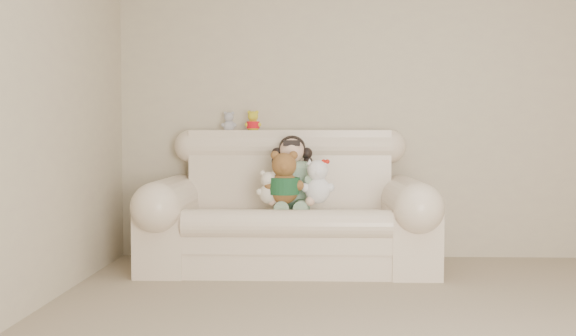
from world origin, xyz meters
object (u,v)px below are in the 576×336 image
Objects in this scene: white_cat at (318,177)px; cream_teddy at (269,184)px; brown_teddy at (284,173)px; sofa at (288,199)px; seated_child at (292,173)px.

white_cat is 0.35m from cream_teddy.
brown_teddy is 1.17× the size of white_cat.
brown_teddy reaches higher than cream_teddy.
sofa is 7.61× the size of cream_teddy.
brown_teddy is at bearing -99.79° from sofa.
white_cat is at bearing 11.27° from cream_teddy.
seated_child is at bearing 60.48° from cream_teddy.
seated_child is 0.23m from brown_teddy.
cream_teddy is at bearing -132.65° from sofa.
seated_child reaches higher than white_cat.
seated_child is at bearing 61.97° from brown_teddy.
sofa is 5.57× the size of white_cat.
brown_teddy is at bearing -102.41° from seated_child.
seated_child is at bearing 73.62° from sofa.
sofa is 0.30m from white_cat.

